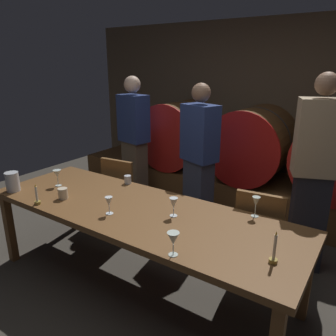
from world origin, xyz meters
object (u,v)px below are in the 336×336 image
object	(u,v)px
cup_left	(63,193)
chair_right	(260,231)
guest_left	(134,142)
candle_right	(274,254)
wine_glass_right	(173,239)
wine_glass_far_right	(256,202)
candle_left	(37,199)
wine_glass_center	(174,204)
dining_table	(137,215)
cup_right	(128,180)
chair_left	(123,190)
pitcher	(12,182)
guest_center	(199,161)
wine_barrel_left	(181,133)
wine_glass_far_left	(57,174)
wine_barrel_center	(254,143)
wine_glass_left	(109,202)
guest_right	(314,175)

from	to	relation	value
cup_left	chair_right	bearing A→B (deg)	29.43
guest_left	candle_right	xyz separation A→B (m)	(2.26, -1.43, -0.09)
wine_glass_right	wine_glass_far_right	xyz separation A→B (m)	(0.23, 0.80, 0.01)
candle_left	wine_glass_center	size ratio (longest dim) A/B	1.20
dining_table	candle_left	bearing A→B (deg)	-152.17
wine_glass_center	cup_right	size ratio (longest dim) A/B	1.85
chair_right	wine_glass_far_right	distance (m)	0.44
chair_left	pitcher	distance (m)	1.17
guest_center	wine_glass_center	bearing A→B (deg)	128.31
wine_barrel_left	cup_right	distance (m)	1.74
candle_right	cup_left	size ratio (longest dim) A/B	2.21
chair_left	wine_glass_far_left	bearing A→B (deg)	69.77
chair_left	wine_glass_right	xyz separation A→B (m)	(1.39, -1.10, 0.36)
pitcher	wine_glass_far_left	world-z (taller)	pitcher
chair_left	cup_right	xyz separation A→B (m)	(0.33, -0.30, 0.29)
cup_right	chair_right	bearing A→B (deg)	10.82
candle_left	dining_table	bearing A→B (deg)	27.83
wine_barrel_center	dining_table	xyz separation A→B (m)	(-0.22, -2.09, -0.22)
wine_barrel_center	dining_table	bearing A→B (deg)	-95.90
chair_right	guest_left	world-z (taller)	guest_left
candle_left	cup_left	size ratio (longest dim) A/B	1.90
wine_glass_left	chair_right	bearing A→B (deg)	41.38
chair_left	pitcher	size ratio (longest dim) A/B	4.89
wine_barrel_left	wine_glass_far_right	xyz separation A→B (m)	(1.72, -1.68, -0.04)
guest_center	candle_right	distance (m)	1.73
guest_right	pitcher	size ratio (longest dim) A/B	10.06
wine_barrel_left	pitcher	world-z (taller)	wine_barrel_left
guest_right	cup_right	bearing A→B (deg)	2.73
wine_barrel_center	chair_left	world-z (taller)	wine_barrel_center
wine_barrel_left	chair_left	bearing A→B (deg)	-86.06
candle_right	wine_glass_left	xyz separation A→B (m)	(-1.28, -0.06, 0.04)
candle_right	wine_barrel_center	bearing A→B (deg)	112.86
guest_center	chair_right	bearing A→B (deg)	171.16
wine_glass_left	cup_right	world-z (taller)	wine_glass_left
wine_barrel_center	guest_right	bearing A→B (deg)	-47.71
pitcher	cup_right	xyz separation A→B (m)	(0.76, 0.74, -0.05)
cup_right	chair_left	bearing A→B (deg)	138.34
guest_left	wine_glass_far_left	xyz separation A→B (m)	(0.14, -1.32, -0.03)
guest_right	wine_glass_left	size ratio (longest dim) A/B	12.65
wine_glass_far_left	cup_left	world-z (taller)	wine_glass_far_left
guest_center	wine_glass_center	xyz separation A→B (m)	(0.36, -1.06, -0.02)
candle_left	wine_glass_far_left	bearing A→B (deg)	119.13
guest_center	wine_glass_right	world-z (taller)	guest_center
wine_glass_center	cup_left	bearing A→B (deg)	-165.42
wine_barrel_center	wine_glass_right	world-z (taller)	wine_barrel_center
guest_left	guest_center	distance (m)	1.08
pitcher	cup_right	distance (m)	1.06
wine_barrel_center	guest_left	size ratio (longest dim) A/B	0.54
chair_left	candle_left	size ratio (longest dim) A/B	4.83
pitcher	wine_glass_right	size ratio (longest dim) A/B	1.15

